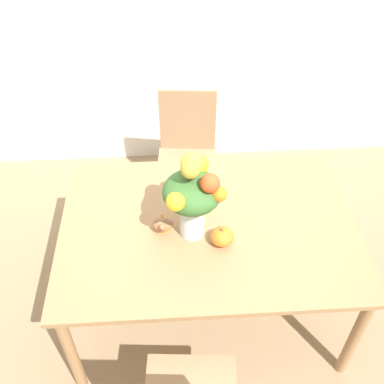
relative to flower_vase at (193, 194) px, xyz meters
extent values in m
plane|color=#8E7556|center=(0.09, 0.05, -1.01)|extent=(12.00, 12.00, 0.00)
cube|color=#9E754C|center=(0.09, 0.05, -0.29)|extent=(1.59, 1.11, 0.03)
cylinder|color=#9E754C|center=(-0.64, -0.44, -0.66)|extent=(0.06, 0.06, 0.71)
cylinder|color=#9E754C|center=(0.82, -0.44, -0.66)|extent=(0.06, 0.06, 0.71)
cylinder|color=#9E754C|center=(-0.64, 0.54, -0.66)|extent=(0.06, 0.06, 0.71)
cylinder|color=#9E754C|center=(0.82, 0.54, -0.66)|extent=(0.06, 0.06, 0.71)
cylinder|color=silver|center=(0.00, 0.00, -0.16)|extent=(0.13, 0.13, 0.23)
cylinder|color=silver|center=(0.00, 0.00, -0.22)|extent=(0.12, 0.12, 0.10)
cylinder|color=#38662D|center=(0.02, 0.00, -0.12)|extent=(0.01, 0.01, 0.29)
cylinder|color=#38662D|center=(0.01, 0.03, -0.12)|extent=(0.01, 0.00, 0.29)
cylinder|color=#38662D|center=(-0.02, 0.02, -0.12)|extent=(0.01, 0.01, 0.29)
cylinder|color=#38662D|center=(-0.02, -0.01, -0.12)|extent=(0.01, 0.00, 0.29)
cylinder|color=#38662D|center=(0.01, -0.02, -0.12)|extent=(0.01, 0.01, 0.29)
ellipsoid|color=#38662D|center=(0.00, 0.00, 0.01)|extent=(0.29, 0.29, 0.17)
sphere|color=yellow|center=(-0.09, -0.12, 0.07)|extent=(0.09, 0.09, 0.09)
sphere|color=#D64C23|center=(-0.01, 0.00, 0.14)|extent=(0.07, 0.07, 0.07)
sphere|color=#D64C23|center=(0.08, -0.06, 0.12)|extent=(0.09, 0.09, 0.09)
sphere|color=orange|center=(0.12, -0.06, 0.05)|extent=(0.08, 0.08, 0.08)
sphere|color=yellow|center=(0.04, 0.11, 0.10)|extent=(0.09, 0.09, 0.09)
sphere|color=#AD9E33|center=(-0.01, -0.03, 0.19)|extent=(0.09, 0.09, 0.09)
sphere|color=#AD9E33|center=(-0.02, 0.07, 0.13)|extent=(0.07, 0.07, 0.07)
sphere|color=yellow|center=(0.00, 0.02, 0.18)|extent=(0.11, 0.11, 0.11)
ellipsoid|color=orange|center=(0.14, -0.08, -0.23)|extent=(0.12, 0.12, 0.09)
cylinder|color=brown|center=(0.14, -0.08, -0.18)|extent=(0.02, 0.02, 0.02)
ellipsoid|color=#936642|center=(-0.16, 0.02, -0.23)|extent=(0.11, 0.08, 0.08)
cone|color=orange|center=(-0.16, 0.05, -0.23)|extent=(0.11, 0.11, 0.09)
sphere|color=#936642|center=(-0.16, -0.02, -0.20)|extent=(0.03, 0.03, 0.03)
cube|color=#9E7A56|center=(0.02, 0.87, -0.55)|extent=(0.46, 0.46, 0.02)
cylinder|color=#9E7A56|center=(-0.17, 0.72, -0.78)|extent=(0.04, 0.04, 0.45)
cylinder|color=#9E7A56|center=(0.17, 0.68, -0.78)|extent=(0.04, 0.04, 0.45)
cylinder|color=#9E7A56|center=(-0.14, 1.05, -0.78)|extent=(0.04, 0.04, 0.45)
cylinder|color=#9E7A56|center=(0.20, 1.02, -0.78)|extent=(0.04, 0.04, 0.45)
cube|color=#9E7A56|center=(0.03, 1.07, -0.30)|extent=(0.40, 0.05, 0.48)
camera|label=1|loc=(-0.10, -1.58, 1.50)|focal=42.00mm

